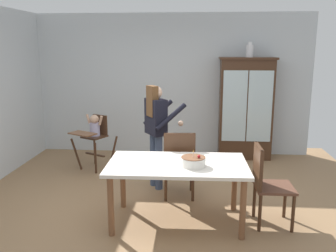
% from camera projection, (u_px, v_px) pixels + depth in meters
% --- Properties ---
extents(ground_plane, '(6.24, 6.24, 0.00)m').
position_uv_depth(ground_plane, '(157.00, 208.00, 4.73)').
color(ground_plane, '#93704C').
extents(wall_back, '(5.32, 0.06, 2.70)m').
position_uv_depth(wall_back, '(171.00, 85.00, 7.00)').
color(wall_back, silver).
rests_on(wall_back, ground_plane).
extents(china_cabinet, '(1.02, 0.48, 1.89)m').
position_uv_depth(china_cabinet, '(246.00, 108.00, 6.72)').
color(china_cabinet, '#422819').
rests_on(china_cabinet, ground_plane).
extents(ceramic_vase, '(0.13, 0.13, 0.27)m').
position_uv_depth(ceramic_vase, '(250.00, 50.00, 6.50)').
color(ceramic_vase, white).
rests_on(ceramic_vase, china_cabinet).
extents(high_chair_with_toddler, '(0.77, 0.84, 0.95)m').
position_uv_depth(high_chair_with_toddler, '(94.00, 132.00, 6.13)').
color(high_chair_with_toddler, '#422819').
rests_on(high_chair_with_toddler, ground_plane).
extents(adult_person, '(0.67, 0.66, 1.53)m').
position_uv_depth(adult_person, '(156.00, 124.00, 5.24)').
color(adult_person, '#3D4C6B').
rests_on(adult_person, ground_plane).
extents(dining_table, '(1.65, 0.96, 0.74)m').
position_uv_depth(dining_table, '(177.00, 170.00, 4.23)').
color(dining_table, silver).
rests_on(dining_table, ground_plane).
extents(birthday_cake, '(0.28, 0.28, 0.19)m').
position_uv_depth(birthday_cake, '(193.00, 161.00, 4.09)').
color(birthday_cake, white).
rests_on(birthday_cake, dining_table).
extents(dining_chair_far_side, '(0.47, 0.47, 0.96)m').
position_uv_depth(dining_chair_far_side, '(179.00, 160.00, 4.91)').
color(dining_chair_far_side, '#422819').
rests_on(dining_chair_far_side, ground_plane).
extents(dining_chair_right_end, '(0.45, 0.45, 0.96)m').
position_uv_depth(dining_chair_right_end, '(266.00, 180.00, 4.19)').
color(dining_chair_right_end, '#422819').
rests_on(dining_chair_right_end, ground_plane).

